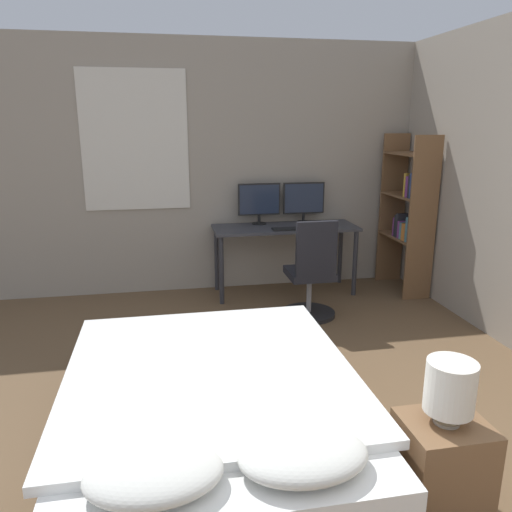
# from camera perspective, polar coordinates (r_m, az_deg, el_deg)

# --- Properties ---
(wall_back) EXTENTS (12.00, 0.08, 2.70)m
(wall_back) POSITION_cam_1_polar(r_m,az_deg,el_deg) (5.58, -2.56, 9.98)
(wall_back) COLOR #9E9384
(wall_back) RESTS_ON ground_plane
(bed) EXTENTS (1.59, 2.01, 0.58)m
(bed) POSITION_cam_1_polar(r_m,az_deg,el_deg) (2.93, -4.93, -17.97)
(bed) COLOR #2D2D33
(bed) RESTS_ON ground_plane
(nightstand) EXTENTS (0.39, 0.34, 0.49)m
(nightstand) POSITION_cam_1_polar(r_m,az_deg,el_deg) (2.74, 20.40, -21.73)
(nightstand) COLOR brown
(nightstand) RESTS_ON ground_plane
(bedside_lamp) EXTENTS (0.23, 0.23, 0.31)m
(bedside_lamp) POSITION_cam_1_polar(r_m,az_deg,el_deg) (2.51, 21.31, -13.80)
(bedside_lamp) COLOR gray
(bedside_lamp) RESTS_ON nightstand
(desk) EXTENTS (1.56, 0.56, 0.75)m
(desk) POSITION_cam_1_polar(r_m,az_deg,el_deg) (5.44, 3.34, 2.41)
(desk) COLOR #38383D
(desk) RESTS_ON ground_plane
(monitor_left) EXTENTS (0.47, 0.16, 0.45)m
(monitor_left) POSITION_cam_1_polar(r_m,az_deg,el_deg) (5.49, 0.36, 6.29)
(monitor_left) COLOR black
(monitor_left) RESTS_ON desk
(monitor_right) EXTENTS (0.47, 0.16, 0.45)m
(monitor_right) POSITION_cam_1_polar(r_m,az_deg,el_deg) (5.61, 5.48, 6.41)
(monitor_right) COLOR black
(monitor_right) RESTS_ON desk
(keyboard) EXTENTS (0.36, 0.13, 0.02)m
(keyboard) POSITION_cam_1_polar(r_m,az_deg,el_deg) (5.26, 3.82, 3.12)
(keyboard) COLOR black
(keyboard) RESTS_ON desk
(computer_mouse) EXTENTS (0.07, 0.05, 0.04)m
(computer_mouse) POSITION_cam_1_polar(r_m,az_deg,el_deg) (5.33, 6.61, 3.31)
(computer_mouse) COLOR black
(computer_mouse) RESTS_ON desk
(office_chair) EXTENTS (0.52, 0.52, 0.98)m
(office_chair) POSITION_cam_1_polar(r_m,az_deg,el_deg) (4.82, 6.32, -2.75)
(office_chair) COLOR black
(office_chair) RESTS_ON ground_plane
(bookshelf) EXTENTS (0.31, 0.73, 1.73)m
(bookshelf) POSITION_cam_1_polar(r_m,az_deg,el_deg) (5.69, 17.20, 5.03)
(bookshelf) COLOR brown
(bookshelf) RESTS_ON ground_plane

